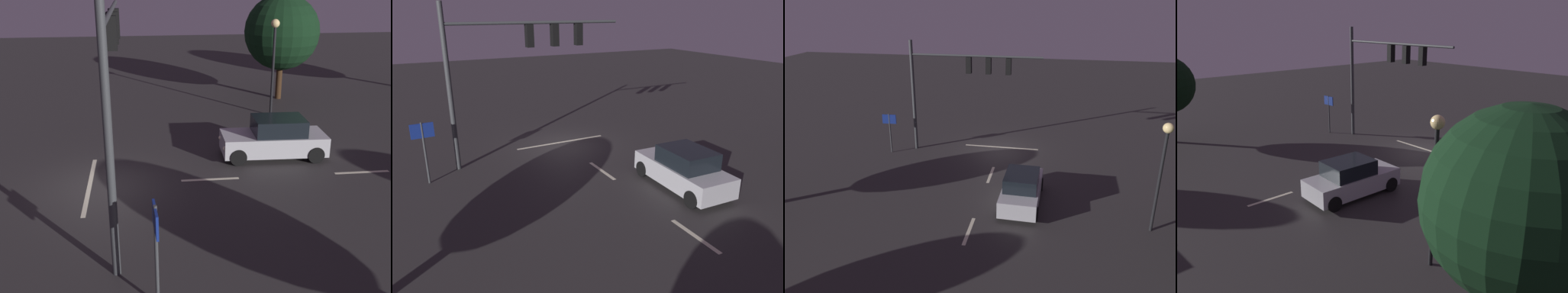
# 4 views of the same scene
# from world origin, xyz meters

# --- Properties ---
(ground_plane) EXTENTS (80.00, 80.00, 0.00)m
(ground_plane) POSITION_xyz_m (0.00, 0.00, 0.00)
(ground_plane) COLOR #2D2B2B
(traffic_signal_assembly) EXTENTS (8.32, 0.47, 7.20)m
(traffic_signal_assembly) POSITION_xyz_m (2.72, 0.70, 5.04)
(traffic_signal_assembly) COLOR #383A3D
(traffic_signal_assembly) RESTS_ON ground_plane
(lane_dash_far) EXTENTS (0.16, 2.20, 0.01)m
(lane_dash_far) POSITION_xyz_m (0.00, 4.00, 0.00)
(lane_dash_far) COLOR beige
(lane_dash_far) RESTS_ON ground_plane
(lane_dash_mid) EXTENTS (0.16, 2.20, 0.01)m
(lane_dash_mid) POSITION_xyz_m (0.00, 10.00, 0.00)
(lane_dash_mid) COLOR beige
(lane_dash_mid) RESTS_ON ground_plane
(stop_bar) EXTENTS (5.00, 0.16, 0.01)m
(stop_bar) POSITION_xyz_m (0.00, -0.49, 0.00)
(stop_bar) COLOR beige
(stop_bar) RESTS_ON ground_plane
(car_approaching) EXTENTS (2.01, 4.41, 1.70)m
(car_approaching) POSITION_xyz_m (-2.06, 7.00, 0.80)
(car_approaching) COLOR #B7B7BC
(car_approaching) RESTS_ON ground_plane
(route_sign) EXTENTS (0.90, 0.11, 2.64)m
(route_sign) POSITION_xyz_m (7.03, 1.73, 1.90)
(route_sign) COLOR #383A3D
(route_sign) RESTS_ON ground_plane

